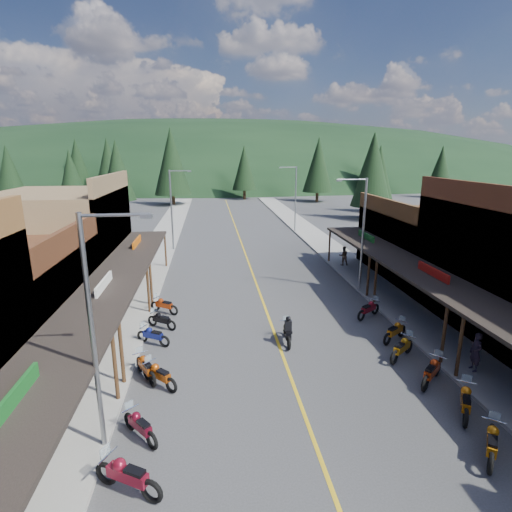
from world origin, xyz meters
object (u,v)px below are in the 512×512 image
object	(u,v)px
bike_west_8	(153,335)
pine_7	(77,163)
bike_west_4	(128,474)
bike_west_7	(146,366)
pine_6	(441,167)
pedestrian_east_a	(476,352)
bike_west_6	(159,374)
bike_west_9	(162,319)
pine_2	(172,161)
pine_5	(373,159)
shop_east_3	(426,244)
bike_east_5	(466,400)
bike_east_8	(395,330)
bike_east_9	(369,308)
rider_on_bike	(287,332)
pine_3	(244,168)
bike_west_10	(164,305)
pine_1	(108,164)
bike_east_7	(402,347)
pine_8	(72,180)
streetlight_0	(96,326)
pedestrian_east_b	(343,256)
bike_east_4	(492,441)
pine_0	(9,170)
pine_4	(318,165)
bike_east_6	(432,370)
streetlight_1	(173,206)
shop_west_3	(64,241)
pine_9	(379,173)
pine_10	(117,170)

from	to	relation	value
bike_west_8	pine_7	bearing A→B (deg)	49.08
bike_west_4	bike_west_7	xyz separation A→B (m)	(-0.40, 6.18, -0.06)
pine_6	pedestrian_east_a	world-z (taller)	pine_6
bike_west_6	bike_west_9	xyz separation A→B (m)	(-0.55, 5.89, -0.05)
pine_2	pine_5	world-z (taller)	same
bike_west_7	shop_east_3	bearing A→B (deg)	4.60
bike_east_5	bike_east_8	xyz separation A→B (m)	(0.12, 6.14, -0.04)
bike_east_9	rider_on_bike	size ratio (longest dim) A/B	0.98
pine_3	bike_east_9	xyz separation A→B (m)	(1.95, -62.53, -5.89)
shop_east_3	bike_west_10	distance (m)	20.96
pine_1	bike_east_7	size ratio (longest dim) A/B	5.89
rider_on_bike	pedestrian_east_a	world-z (taller)	pedestrian_east_a
bike_east_8	pine_8	bearing A→B (deg)	-179.94
bike_east_9	pedestrian_east_a	xyz separation A→B (m)	(2.29, -6.53, 0.46)
streetlight_0	pedestrian_east_b	xyz separation A→B (m)	(14.98, 20.31, -3.47)
bike_west_9	bike_east_4	bearing A→B (deg)	-100.32
pine_0	pine_3	size ratio (longest dim) A/B	1.00
pine_0	bike_east_8	size ratio (longest dim) A/B	5.32
pine_7	bike_west_10	size ratio (longest dim) A/B	6.26
pine_6	pine_8	size ratio (longest dim) A/B	1.10
pine_5	pine_8	xyz separation A→B (m)	(-56.00, -32.00, -2.01)
bike_west_7	pedestrian_east_b	xyz separation A→B (m)	(14.36, 16.14, 0.38)
bike_west_8	pine_0	bearing A→B (deg)	59.15
pine_8	pedestrian_east_a	distance (m)	52.85
pine_4	pine_5	distance (m)	20.01
bike_west_9	pedestrian_east_b	size ratio (longest dim) A/B	1.13
bike_west_6	bike_east_4	size ratio (longest dim) A/B	0.97
bike_west_6	bike_east_6	xyz separation A→B (m)	(11.58, -1.11, 0.03)
bike_west_4	bike_west_9	size ratio (longest dim) A/B	1.22
streetlight_1	bike_west_9	size ratio (longest dim) A/B	4.21
pine_1	rider_on_bike	xyz separation A→B (m)	(24.47, -69.19, -6.60)
pine_5	bike_east_4	size ratio (longest dim) A/B	6.51
bike_west_4	bike_east_6	world-z (taller)	bike_west_4
shop_east_3	bike_west_10	xyz separation A→B (m)	(-20.07, -5.73, -1.96)
shop_west_3	bike_west_9	world-z (taller)	shop_west_3
pine_3	pine_8	distance (m)	36.77
pine_8	bike_east_6	size ratio (longest dim) A/B	4.54
shop_west_3	pine_9	distance (m)	50.71
pine_10	pine_9	bearing A→B (deg)	-6.79
pine_10	pine_4	bearing A→B (deg)	15.52
pine_0	shop_west_3	bearing A→B (deg)	-62.66
pine_8	streetlight_0	bearing A→B (deg)	-71.89
streetlight_0	bike_west_9	xyz separation A→B (m)	(0.73, 9.38, -3.92)
pine_9	bike_east_5	xyz separation A→B (m)	(-17.98, -50.76, -5.75)
bike_west_7	bike_east_6	size ratio (longest dim) A/B	0.96
pine_8	bike_east_4	world-z (taller)	pine_8
shop_west_3	bike_west_10	world-z (taller)	shop_west_3
streetlight_0	pine_9	xyz separation A→B (m)	(30.95, 51.00, 1.92)
bike_west_8	rider_on_bike	world-z (taller)	rider_on_bike
bike_east_6	shop_east_3	bearing A→B (deg)	109.41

